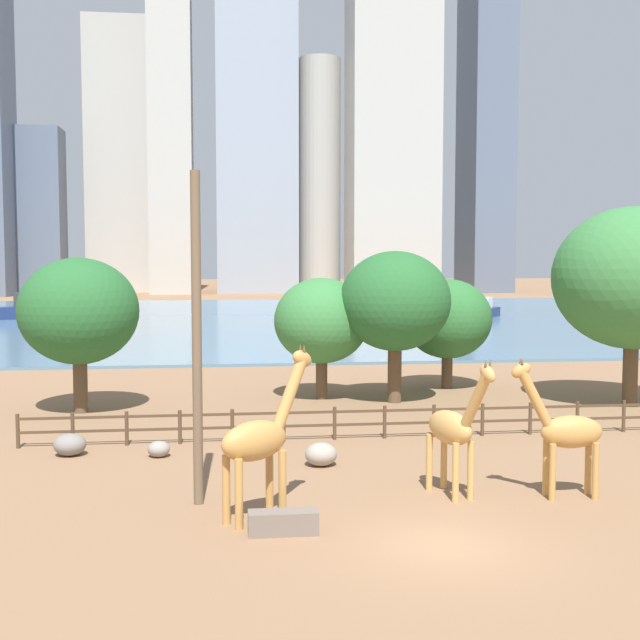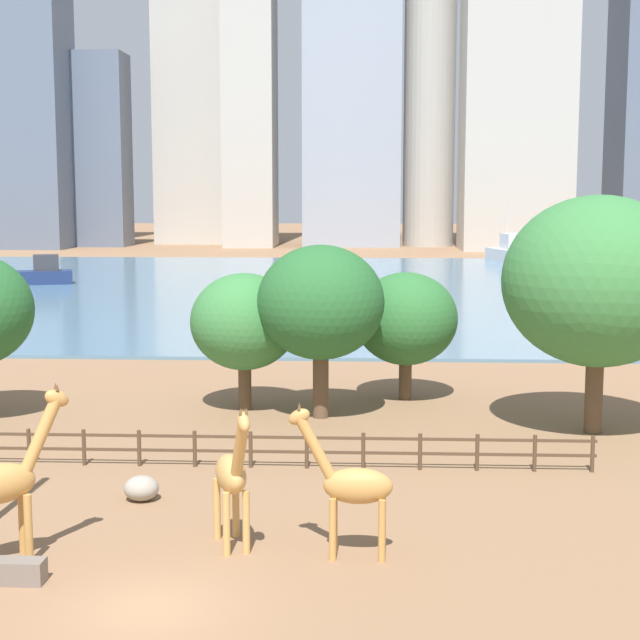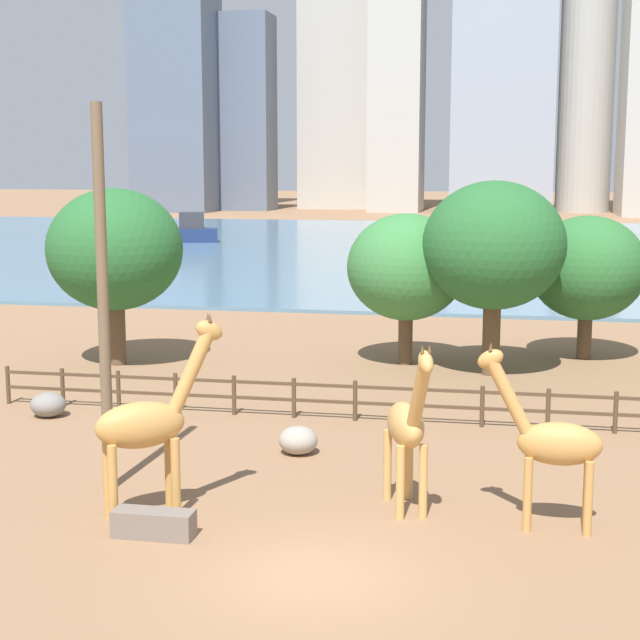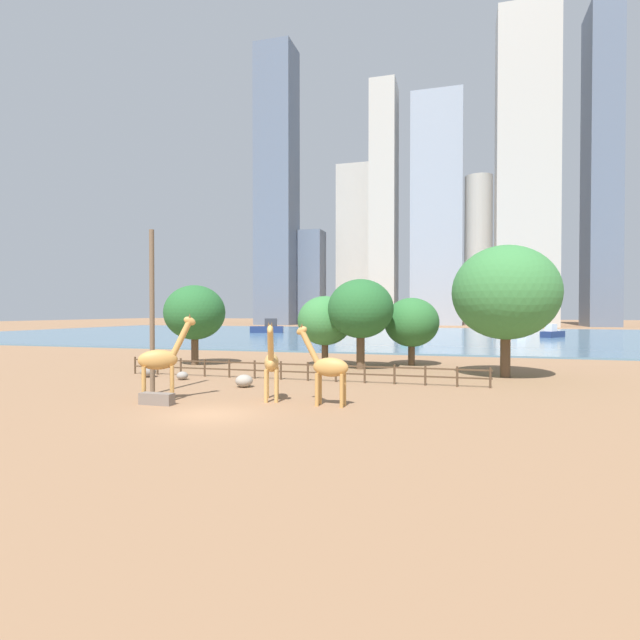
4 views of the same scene
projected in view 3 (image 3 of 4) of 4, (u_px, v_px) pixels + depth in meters
The scene contains 20 objects.
ground_plane at pixel (471, 247), 96.93m from camera, with size 400.00×400.00×0.00m, color #8C6647.
harbor_water at pixel (470, 248), 94.00m from camera, with size 180.00×86.00×0.20m, color slate.
giraffe_tall at pixel (407, 427), 22.73m from camera, with size 1.53×3.07×4.27m.
giraffe_companion at pixel (148, 424), 22.38m from camera, with size 2.89×2.22×4.68m.
giraffe_young at pixel (552, 443), 21.64m from camera, with size 2.86×0.81×4.18m.
utility_pole at pixel (103, 301), 23.88m from camera, with size 0.28×0.28×9.54m, color brown.
boulder_near_fence at pixel (298, 440), 27.53m from camera, with size 1.11×1.06×0.79m, color gray.
boulder_by_pole at pixel (48, 405), 31.60m from camera, with size 1.15×1.06×0.80m, color gray.
boulder_small at pixel (135, 417), 30.46m from camera, with size 0.80×0.77×0.57m, color gray.
feeding_trough at pixel (154, 524), 21.41m from camera, with size 1.80×0.60×0.60m, color #72665B.
enclosure_fence at pixel (387, 399), 30.87m from camera, with size 26.12×0.14×1.30m.
tree_left_large at pixel (587, 268), 40.57m from camera, with size 4.82×4.82×5.99m.
tree_right_tall at pixel (494, 246), 37.27m from camera, with size 5.46×5.46×7.48m.
tree_left_small at pixel (406, 268), 39.43m from camera, with size 4.79×4.79×6.14m.
tree_right_small at pixel (115, 250), 39.23m from camera, with size 5.43×5.43×7.14m.
boat_ferry at pixel (185, 232), 100.14m from camera, with size 7.36×4.37×3.05m.
boat_sailboat at pixel (510, 263), 71.99m from camera, with size 3.03×4.86×2.01m.
skyline_tower_needle at pixel (588, 61), 163.51m from camera, with size 9.08×9.08×50.18m, color #ADA89E.
skyline_block_central at pixel (244, 113), 172.57m from camera, with size 10.01×8.48×33.86m, color slate.
skyline_tower_far at pixel (343, 47), 180.85m from camera, with size 14.08×15.53×59.07m, color #B7B2A8.
Camera 3 is at (3.57, -17.95, 8.07)m, focal length 55.00 mm.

